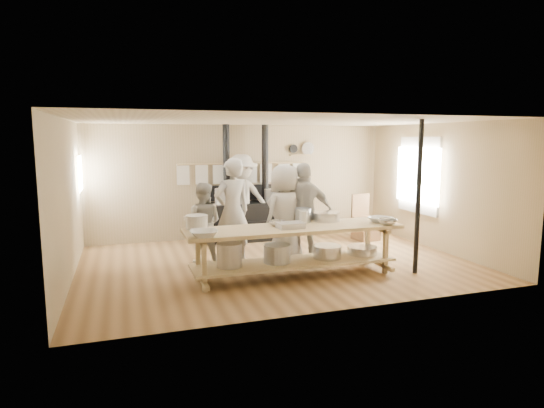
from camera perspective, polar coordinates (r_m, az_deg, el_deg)
name	(u,v)px	position (r m, az deg, el deg)	size (l,w,h in m)	color
ground	(277,263)	(8.50, 0.59, -7.39)	(7.00, 7.00, 0.00)	brown
room_shell	(277,176)	(8.22, 0.61, 3.59)	(7.00, 7.00, 7.00)	tan
window_right	(419,175)	(10.38, 17.97, 3.46)	(0.09, 1.50, 1.65)	beige
left_opening	(80,173)	(9.81, -22.94, 3.55)	(0.00, 0.90, 0.90)	white
stove	(247,217)	(10.36, -3.22, -1.62)	(1.90, 0.75, 2.60)	black
towel_rail	(243,171)	(10.51, -3.63, 4.18)	(3.00, 0.04, 0.47)	tan
back_wall_shelf	(302,151)	(10.99, 3.77, 6.70)	(0.63, 0.14, 0.32)	tan
prep_table	(294,246)	(7.55, 2.74, -5.32)	(3.60, 0.90, 0.85)	tan
support_post	(418,198)	(8.00, 17.89, 0.74)	(0.08, 0.08, 2.60)	black
cook_far_left	(232,211)	(8.29, -5.01, -0.94)	(0.71, 0.47, 1.94)	#9F988D
cook_left	(203,223)	(8.45, -8.70, -2.38)	(0.73, 0.57, 1.49)	#9F988D
cook_center	(285,215)	(8.20, 1.61, -1.40)	(0.90, 0.58, 1.83)	#9F988D
cook_right	(304,214)	(8.32, 4.09, -1.20)	(1.09, 0.45, 1.86)	#9F988D
cook_by_window	(242,198)	(10.10, -3.81, 0.72)	(1.26, 0.72, 1.95)	#9F988D
chair	(365,226)	(10.59, 11.61, -2.76)	(0.55, 0.55, 1.03)	brown
bowl_white_a	(204,234)	(6.75, -8.54, -3.69)	(0.41, 0.41, 0.10)	white
bowl_steel_a	(277,223)	(7.52, 0.65, -2.45)	(0.27, 0.27, 0.09)	silver
bowl_white_b	(380,220)	(8.07, 13.40, -1.92)	(0.38, 0.38, 0.09)	white
bowl_steel_b	(388,222)	(7.87, 14.30, -2.19)	(0.31, 0.31, 0.10)	silver
roasting_pan	(290,225)	(7.34, 2.33, -2.69)	(0.42, 0.28, 0.09)	#B2B2B7
mixing_bowl_large	(326,216)	(8.04, 6.77, -1.57)	(0.49, 0.49, 0.15)	silver
bucket_galv	(303,215)	(7.86, 3.92, -1.40)	(0.27, 0.27, 0.25)	gray
deep_bowl_enamel	(197,222)	(7.38, -9.42, -2.23)	(0.35, 0.35, 0.22)	white
pitcher	(303,217)	(7.71, 3.94, -1.67)	(0.15, 0.15, 0.23)	white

